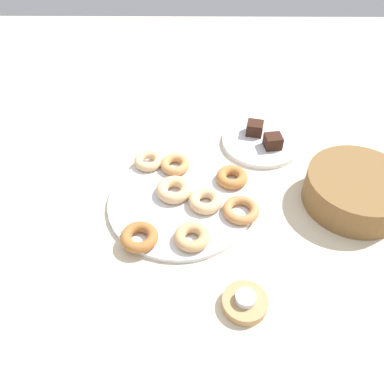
{
  "coord_description": "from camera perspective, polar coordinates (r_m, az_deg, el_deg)",
  "views": [
    {
      "loc": [
        0.69,
        0.04,
        0.74
      ],
      "look_at": [
        0.0,
        0.03,
        0.04
      ],
      "focal_mm": 37.2,
      "sensor_mm": 36.0,
      "label": 1
    }
  ],
  "objects": [
    {
      "name": "donut_4",
      "position": [
        1.01,
        -2.6,
        0.34
      ],
      "size": [
        0.1,
        0.1,
        0.03
      ],
      "primitive_type": "torus",
      "rotation": [
        0.0,
        0.0,
        1.49
      ],
      "color": "#EABC84",
      "rests_on": "donut_plate"
    },
    {
      "name": "donut_0",
      "position": [
        1.05,
        5.74,
        2.14
      ],
      "size": [
        0.09,
        0.09,
        0.03
      ],
      "primitive_type": "torus",
      "rotation": [
        0.0,
        0.0,
        1.52
      ],
      "color": "#BC7A3D",
      "rests_on": "donut_plate"
    },
    {
      "name": "donut_2",
      "position": [
        1.09,
        -2.46,
        3.96
      ],
      "size": [
        0.08,
        0.08,
        0.02
      ],
      "primitive_type": "torus",
      "rotation": [
        0.0,
        0.0,
        4.71
      ],
      "color": "tan",
      "rests_on": "donut_plate"
    },
    {
      "name": "brownie_far",
      "position": [
        1.18,
        11.53,
        7.13
      ],
      "size": [
        0.05,
        0.05,
        0.04
      ],
      "primitive_type": "cube",
      "rotation": [
        0.0,
        0.0,
        0.16
      ],
      "color": "#381E14",
      "rests_on": "cake_plate"
    },
    {
      "name": "brownie_near",
      "position": [
        1.22,
        8.99,
        9.03
      ],
      "size": [
        0.05,
        0.06,
        0.04
      ],
      "primitive_type": "cube",
      "rotation": [
        0.0,
        0.0,
        -0.22
      ],
      "color": "#381E14",
      "rests_on": "cake_plate"
    },
    {
      "name": "candle_holder",
      "position": [
        0.85,
        7.57,
        -15.46
      ],
      "size": [
        0.09,
        0.09,
        0.02
      ],
      "primitive_type": "cylinder",
      "color": "tan",
      "rests_on": "ground_plane"
    },
    {
      "name": "donut_3",
      "position": [
        0.91,
        -0.01,
        -6.45
      ],
      "size": [
        0.09,
        0.09,
        0.03
      ],
      "primitive_type": "torus",
      "rotation": [
        0.0,
        0.0,
        6.14
      ],
      "color": "tan",
      "rests_on": "donut_plate"
    },
    {
      "name": "donut_7",
      "position": [
        0.98,
        7.03,
        -2.57
      ],
      "size": [
        0.12,
        0.12,
        0.02
      ],
      "primitive_type": "torus",
      "rotation": [
        0.0,
        0.0,
        2.77
      ],
      "color": "#C6844C",
      "rests_on": "donut_plate"
    },
    {
      "name": "donut_1",
      "position": [
        0.92,
        -7.56,
        -6.42
      ],
      "size": [
        0.12,
        0.12,
        0.03
      ],
      "primitive_type": "torus",
      "rotation": [
        0.0,
        0.0,
        1.15
      ],
      "color": "#AD6B33",
      "rests_on": "donut_plate"
    },
    {
      "name": "cake_plate",
      "position": [
        1.21,
        9.82,
        7.03
      ],
      "size": [
        0.23,
        0.23,
        0.01
      ],
      "primitive_type": "cylinder",
      "color": "silver",
      "rests_on": "ground_plane"
    },
    {
      "name": "tealight",
      "position": [
        0.83,
        7.69,
        -14.84
      ],
      "size": [
        0.04,
        0.04,
        0.02
      ],
      "primitive_type": "cylinder",
      "color": "silver",
      "rests_on": "candle_holder"
    },
    {
      "name": "donut_6",
      "position": [
        1.11,
        -6.25,
        4.47
      ],
      "size": [
        0.11,
        0.11,
        0.02
      ],
      "primitive_type": "torus",
      "rotation": [
        0.0,
        0.0,
        2.16
      ],
      "color": "#EABC84",
      "rests_on": "donut_plate"
    },
    {
      "name": "basket",
      "position": [
        1.07,
        22.46,
        0.26
      ],
      "size": [
        0.27,
        0.27,
        0.08
      ],
      "primitive_type": "cylinder",
      "rotation": [
        0.0,
        0.0,
        3.09
      ],
      "color": "brown",
      "rests_on": "ground_plane"
    },
    {
      "name": "ground_plane",
      "position": [
        1.02,
        -1.69,
        -1.69
      ],
      "size": [
        2.4,
        2.4,
        0.0
      ],
      "primitive_type": "plane",
      "color": "beige"
    },
    {
      "name": "donut_5",
      "position": [
        0.99,
        1.94,
        -1.24
      ],
      "size": [
        0.11,
        0.11,
        0.03
      ],
      "primitive_type": "torus",
      "rotation": [
        0.0,
        0.0,
        1.11
      ],
      "color": "#EABC84",
      "rests_on": "donut_plate"
    },
    {
      "name": "donut_plate",
      "position": [
        1.01,
        -1.7,
        -1.44
      ],
      "size": [
        0.37,
        0.37,
        0.01
      ],
      "primitive_type": "cylinder",
      "color": "silver",
      "rests_on": "ground_plane"
    }
  ]
}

